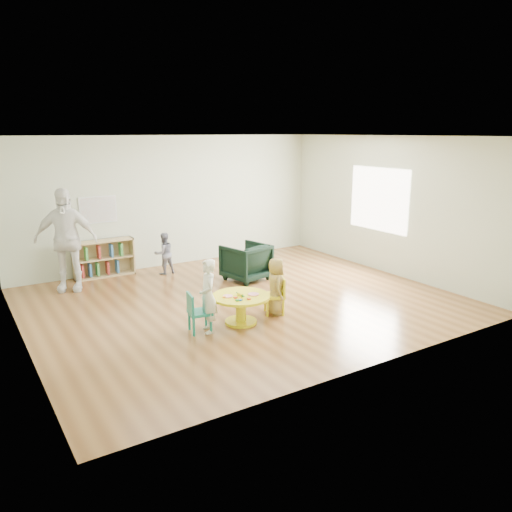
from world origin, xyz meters
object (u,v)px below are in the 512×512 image
(child_right, at_px, (276,286))
(armchair, at_px, (246,262))
(toddler, at_px, (164,253))
(kid_chair_left, at_px, (197,311))
(kid_chair_right, at_px, (277,294))
(child_left, at_px, (208,296))
(bookshelf, at_px, (103,259))
(adult_caretaker, at_px, (66,240))
(activity_table, at_px, (241,304))

(child_right, bearing_deg, armchair, 5.28)
(toddler, bearing_deg, kid_chair_left, 73.61)
(kid_chair_right, distance_m, child_left, 1.31)
(bookshelf, distance_m, toddler, 1.23)
(kid_chair_right, xyz_separation_m, adult_caretaker, (-2.57, 3.08, 0.63))
(armchair, bearing_deg, kid_chair_left, 30.72)
(kid_chair_left, height_order, toddler, toddler)
(activity_table, height_order, toddler, toddler)
(activity_table, relative_size, kid_chair_right, 1.48)
(bookshelf, bearing_deg, armchair, -37.44)
(toddler, bearing_deg, bookshelf, -27.46)
(activity_table, height_order, child_left, child_left)
(toddler, bearing_deg, activity_table, 86.55)
(child_left, bearing_deg, kid_chair_left, -97.78)
(activity_table, distance_m, adult_caretaker, 3.70)
(child_left, relative_size, child_right, 1.18)
(armchair, relative_size, child_left, 0.73)
(bookshelf, relative_size, toddler, 1.38)
(activity_table, distance_m, child_left, 0.62)
(child_left, bearing_deg, adult_caretaker, -144.01)
(kid_chair_right, relative_size, bookshelf, 0.50)
(child_right, bearing_deg, kid_chair_right, -45.37)
(kid_chair_left, xyz_separation_m, toddler, (0.78, 3.17, 0.11))
(bookshelf, bearing_deg, activity_table, -74.05)
(kid_chair_right, height_order, child_left, child_left)
(adult_caretaker, bearing_deg, toddler, 26.26)
(child_left, bearing_deg, armchair, 151.00)
(armchair, distance_m, child_left, 2.70)
(kid_chair_right, relative_size, child_right, 0.65)
(bookshelf, height_order, child_right, child_right)
(armchair, height_order, adult_caretaker, adult_caretaker)
(kid_chair_left, xyz_separation_m, child_right, (1.41, 0.02, 0.14))
(toddler, bearing_deg, kid_chair_right, 99.24)
(kid_chair_left, distance_m, armchair, 2.76)
(activity_table, xyz_separation_m, bookshelf, (-1.06, 3.72, 0.06))
(child_right, bearing_deg, adult_caretaker, 61.76)
(activity_table, xyz_separation_m, adult_caretaker, (-1.86, 3.14, 0.64))
(kid_chair_right, bearing_deg, child_left, 118.83)
(kid_chair_left, height_order, child_right, child_right)
(child_right, xyz_separation_m, toddler, (-0.63, 3.16, -0.03))
(child_right, bearing_deg, activity_table, 115.83)
(kid_chair_left, bearing_deg, armchair, 144.12)
(adult_caretaker, bearing_deg, kid_chair_right, -25.84)
(bookshelf, bearing_deg, toddler, -24.93)
(activity_table, bearing_deg, child_left, -176.27)
(armchair, bearing_deg, adult_caretaker, -34.08)
(kid_chair_left, relative_size, bookshelf, 0.50)
(adult_caretaker, bearing_deg, armchair, 3.38)
(child_right, bearing_deg, toddler, 33.62)
(child_right, bearing_deg, bookshelf, 47.75)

